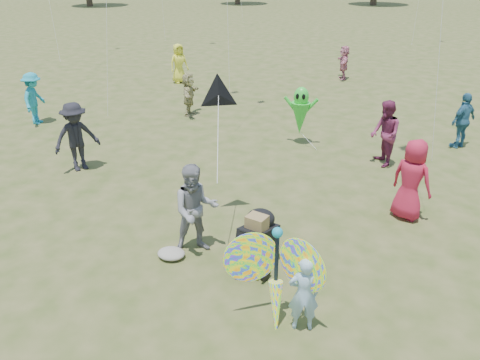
% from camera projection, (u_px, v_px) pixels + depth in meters
% --- Properties ---
extents(ground, '(160.00, 160.00, 0.00)m').
position_uv_depth(ground, '(229.00, 271.00, 8.40)').
color(ground, '#51592B').
rests_on(ground, ground).
extents(child_girl, '(0.52, 0.41, 1.26)m').
position_uv_depth(child_girl, '(304.00, 294.00, 6.86)').
color(child_girl, '#93B7D0').
rests_on(child_girl, ground).
extents(adult_man, '(1.08, 1.00, 1.78)m').
position_uv_depth(adult_man, '(196.00, 210.00, 8.62)').
color(adult_man, gray).
rests_on(adult_man, ground).
extents(grey_bag, '(0.53, 0.43, 0.17)m').
position_uv_depth(grey_bag, '(171.00, 254.00, 8.75)').
color(grey_bag, gray).
rests_on(grey_bag, ground).
extents(crowd_a, '(1.03, 0.94, 1.77)m').
position_uv_depth(crowd_a, '(411.00, 180.00, 9.79)').
color(crowd_a, '#AE1B35').
rests_on(crowd_a, ground).
extents(crowd_b, '(1.26, 1.34, 1.82)m').
position_uv_depth(crowd_b, '(76.00, 137.00, 12.07)').
color(crowd_b, black).
rests_on(crowd_b, ground).
extents(crowd_c, '(0.95, 0.97, 1.64)m').
position_uv_depth(crowd_c, '(463.00, 121.00, 13.58)').
color(crowd_c, '#316A88').
rests_on(crowd_c, ground).
extents(crowd_d, '(0.62, 1.44, 1.51)m').
position_uv_depth(crowd_d, '(189.00, 94.00, 16.44)').
color(crowd_d, tan).
rests_on(crowd_d, ground).
extents(crowd_e, '(0.92, 1.03, 1.77)m').
position_uv_depth(crowd_e, '(385.00, 134.00, 12.36)').
color(crowd_e, '#752749').
rests_on(crowd_e, ground).
extents(crowd_g, '(0.97, 0.99, 1.71)m').
position_uv_depth(crowd_g, '(179.00, 63.00, 20.78)').
color(crowd_g, yellow).
rests_on(crowd_g, ground).
extents(crowd_i, '(0.84, 1.21, 1.72)m').
position_uv_depth(crowd_i, '(34.00, 98.00, 15.57)').
color(crowd_i, teal).
rests_on(crowd_i, ground).
extents(crowd_j, '(0.67, 1.46, 1.51)m').
position_uv_depth(crowd_j, '(344.00, 62.00, 21.47)').
color(crowd_j, '#C47083').
rests_on(crowd_j, ground).
extents(jogging_stroller, '(0.70, 1.12, 1.09)m').
position_uv_depth(jogging_stroller, '(258.00, 237.00, 8.29)').
color(jogging_stroller, black).
rests_on(jogging_stroller, ground).
extents(butterfly_kite, '(1.74, 0.75, 1.84)m').
position_uv_depth(butterfly_kite, '(276.00, 276.00, 6.90)').
color(butterfly_kite, '#FF283D').
rests_on(butterfly_kite, ground).
extents(delta_kite_rig, '(0.89, 1.68, 1.65)m').
position_uv_depth(delta_kite_rig, '(219.00, 95.00, 9.13)').
color(delta_kite_rig, black).
rests_on(delta_kite_rig, ground).
extents(alien_kite, '(1.12, 0.69, 1.74)m').
position_uv_depth(alien_kite, '(300.00, 113.00, 13.77)').
color(alien_kite, green).
rests_on(alien_kite, ground).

